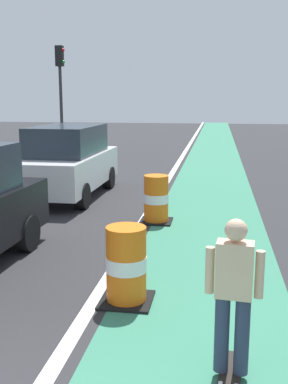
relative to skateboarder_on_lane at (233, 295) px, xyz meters
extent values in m
cube|color=#387F60|center=(-0.36, 9.54, -0.91)|extent=(2.50, 80.00, 0.01)
cube|color=silver|center=(-1.86, 9.54, -0.91)|extent=(0.20, 80.00, 0.01)
cube|color=black|center=(0.00, 0.00, -0.84)|extent=(0.30, 0.82, 0.02)
cylinder|color=silver|center=(-0.05, 0.27, -0.86)|extent=(0.05, 0.11, 0.11)
cylinder|color=silver|center=(0.10, 0.25, -0.86)|extent=(0.05, 0.11, 0.11)
cylinder|color=#2D3851|center=(-0.10, 0.01, -0.42)|extent=(0.15, 0.15, 0.82)
cylinder|color=#2D3851|center=(0.10, -0.01, -0.42)|extent=(0.15, 0.15, 0.82)
cube|color=beige|center=(0.00, 0.00, 0.27)|extent=(0.38, 0.25, 0.56)
cylinder|color=beige|center=(-0.24, 0.02, 0.24)|extent=(0.09, 0.09, 0.48)
cylinder|color=beige|center=(0.24, -0.02, 0.24)|extent=(0.09, 0.09, 0.48)
sphere|color=beige|center=(0.00, 0.00, 0.67)|extent=(0.22, 0.22, 0.22)
cylinder|color=black|center=(-3.68, 3.54, -0.57)|extent=(0.30, 0.69, 0.68)
cube|color=silver|center=(-4.40, 8.37, -0.12)|extent=(1.89, 4.62, 0.90)
cube|color=#232D38|center=(-4.40, 8.37, 0.73)|extent=(1.65, 2.87, 0.80)
cylinder|color=black|center=(-5.21, 9.80, -0.57)|extent=(0.29, 0.68, 0.68)
cylinder|color=black|center=(-3.57, 9.78, -0.57)|extent=(0.29, 0.68, 0.68)
cylinder|color=black|center=(-5.24, 6.95, -0.57)|extent=(0.29, 0.68, 0.68)
cylinder|color=black|center=(-3.60, 6.93, -0.57)|extent=(0.29, 0.68, 0.68)
cylinder|color=orange|center=(-1.40, 1.64, -0.66)|extent=(0.56, 0.56, 0.42)
cylinder|color=white|center=(-1.40, 1.64, -0.35)|extent=(0.57, 0.57, 0.21)
cylinder|color=orange|center=(-1.40, 1.64, -0.03)|extent=(0.56, 0.56, 0.42)
cube|color=black|center=(-1.40, 1.64, -0.89)|extent=(0.73, 0.73, 0.04)
cylinder|color=orange|center=(-1.55, 5.95, -0.66)|extent=(0.56, 0.56, 0.42)
cylinder|color=white|center=(-1.55, 5.95, -0.35)|extent=(0.57, 0.57, 0.21)
cylinder|color=orange|center=(-1.55, 5.95, -0.03)|extent=(0.56, 0.56, 0.42)
cube|color=black|center=(-1.55, 5.95, -0.89)|extent=(0.73, 0.73, 0.04)
cylinder|color=#2D2D2D|center=(-7.36, 16.58, 1.19)|extent=(0.14, 0.14, 4.20)
cube|color=black|center=(-7.36, 16.58, 3.74)|extent=(0.32, 0.32, 0.90)
sphere|color=red|center=(-7.19, 16.58, 4.00)|extent=(0.16, 0.16, 0.16)
sphere|color=green|center=(-7.19, 16.58, 3.48)|extent=(0.16, 0.16, 0.16)
cylinder|color=#33333D|center=(-7.47, 16.68, -0.48)|extent=(0.20, 0.20, 0.86)
cube|color=red|center=(-7.47, 16.68, 0.22)|extent=(0.34, 0.20, 0.54)
sphere|color=#9E7051|center=(-7.47, 16.68, 0.60)|extent=(0.20, 0.20, 0.20)
camera|label=1|loc=(-0.20, -4.40, 1.92)|focal=43.69mm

